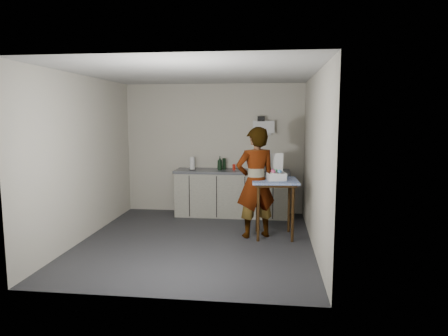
# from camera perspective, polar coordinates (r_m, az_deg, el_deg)

# --- Properties ---
(ground) EXTENTS (4.00, 4.00, 0.00)m
(ground) POSITION_cam_1_polar(r_m,az_deg,el_deg) (6.42, -3.98, -10.39)
(ground) COLOR #26262B
(ground) RESTS_ON ground
(wall_back) EXTENTS (3.60, 0.02, 2.60)m
(wall_back) POSITION_cam_1_polar(r_m,az_deg,el_deg) (8.10, -1.44, 2.76)
(wall_back) COLOR beige
(wall_back) RESTS_ON ground
(wall_right) EXTENTS (0.02, 4.00, 2.60)m
(wall_right) POSITION_cam_1_polar(r_m,az_deg,el_deg) (6.07, 12.74, 0.97)
(wall_right) COLOR beige
(wall_right) RESTS_ON ground
(wall_left) EXTENTS (0.02, 4.00, 2.60)m
(wall_left) POSITION_cam_1_polar(r_m,az_deg,el_deg) (6.72, -19.26, 1.35)
(wall_left) COLOR beige
(wall_left) RESTS_ON ground
(ceiling) EXTENTS (3.60, 4.00, 0.01)m
(ceiling) POSITION_cam_1_polar(r_m,az_deg,el_deg) (6.14, -4.21, 13.31)
(ceiling) COLOR silver
(ceiling) RESTS_ON wall_back
(kitchen_counter) EXTENTS (2.24, 0.62, 0.91)m
(kitchen_counter) POSITION_cam_1_polar(r_m,az_deg,el_deg) (7.89, 1.16, -3.78)
(kitchen_counter) COLOR black
(kitchen_counter) RESTS_ON ground
(wall_shelf) EXTENTS (0.42, 0.18, 0.37)m
(wall_shelf) POSITION_cam_1_polar(r_m,az_deg,el_deg) (7.92, 5.69, 5.85)
(wall_shelf) COLOR white
(wall_shelf) RESTS_ON ground
(side_table) EXTENTS (0.78, 0.78, 0.95)m
(side_table) POSITION_cam_1_polar(r_m,az_deg,el_deg) (6.51, 7.24, -2.71)
(side_table) COLOR #3C270D
(side_table) RESTS_ON ground
(standing_man) EXTENTS (0.77, 0.65, 1.80)m
(standing_man) POSITION_cam_1_polar(r_m,az_deg,el_deg) (6.45, 4.53, -2.09)
(standing_man) COLOR #B2A593
(standing_man) RESTS_ON ground
(soap_bottle) EXTENTS (0.11, 0.11, 0.27)m
(soap_bottle) POSITION_cam_1_polar(r_m,az_deg,el_deg) (7.83, -0.60, 0.71)
(soap_bottle) COLOR black
(soap_bottle) RESTS_ON kitchen_counter
(soda_can) EXTENTS (0.06, 0.06, 0.12)m
(soda_can) POSITION_cam_1_polar(r_m,az_deg,el_deg) (7.82, 1.43, 0.13)
(soda_can) COLOR red
(soda_can) RESTS_ON kitchen_counter
(dark_bottle) EXTENTS (0.07, 0.07, 0.23)m
(dark_bottle) POSITION_cam_1_polar(r_m,az_deg,el_deg) (7.88, 0.03, 0.60)
(dark_bottle) COLOR black
(dark_bottle) RESTS_ON kitchen_counter
(paper_towel) EXTENTS (0.14, 0.14, 0.26)m
(paper_towel) POSITION_cam_1_polar(r_m,az_deg,el_deg) (7.84, -4.55, 0.60)
(paper_towel) COLOR black
(paper_towel) RESTS_ON kitchen_counter
(dish_rack) EXTENTS (0.43, 0.32, 0.30)m
(dish_rack) POSITION_cam_1_polar(r_m,az_deg,el_deg) (7.77, 5.43, 0.13)
(dish_rack) COLOR white
(dish_rack) RESTS_ON kitchen_counter
(bakery_box) EXTENTS (0.35, 0.36, 0.41)m
(bakery_box) POSITION_cam_1_polar(r_m,az_deg,el_deg) (6.48, 7.40, -0.85)
(bakery_box) COLOR white
(bakery_box) RESTS_ON side_table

